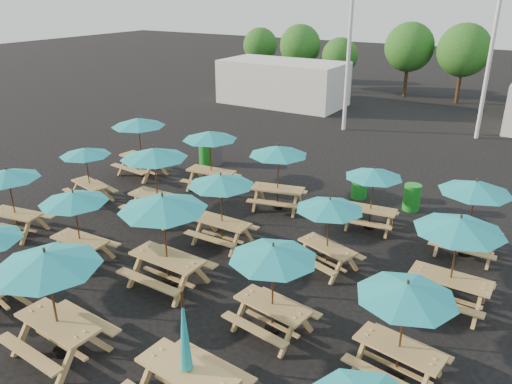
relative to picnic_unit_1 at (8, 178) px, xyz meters
The scene contains 31 objects.
ground 7.00m from the picnic_unit_1, 27.13° to the left, with size 120.00×120.00×0.00m, color black.
picnic_unit_1 is the anchor object (origin of this frame).
picnic_unit_2 3.05m from the picnic_unit_1, 92.20° to the left, with size 2.13×2.13×2.03m.
picnic_unit_3 6.00m from the picnic_unit_1, 93.34° to the left, with size 2.34×2.34×2.45m.
picnic_unit_5 3.08m from the picnic_unit_1, ahead, with size 1.93×1.93×2.13m.
picnic_unit_6 4.39m from the picnic_unit_1, 46.79° to the left, with size 2.19×2.19×2.49m.
picnic_unit_7 6.90m from the picnic_unit_1, 64.24° to the left, with size 2.26×2.26×2.34m.
picnic_unit_8 6.53m from the picnic_unit_1, 27.35° to the right, with size 2.29×2.29×2.47m.
picnic_unit_9 6.00m from the picnic_unit_1, ahead, with size 2.28×2.28×2.54m.
picnic_unit_10 6.52m from the picnic_unit_1, 25.79° to the left, with size 1.95×1.95×2.23m.
picnic_unit_11 8.48m from the picnic_unit_1, 44.76° to the left, with size 2.43×2.43×2.31m.
picnic_unit_12 9.41m from the picnic_unit_1, 16.78° to the right, with size 2.08×1.85×2.49m.
picnic_unit_13 9.24m from the picnic_unit_1, ahead, with size 2.19×2.19×2.20m.
picnic_unit_14 9.67m from the picnic_unit_1, 18.89° to the left, with size 2.29×2.29×2.09m.
picnic_unit_15 11.16m from the picnic_unit_1, 33.41° to the left, with size 2.00×2.00×2.06m.
picnic_unit_17 12.05m from the picnic_unit_1, ahead, with size 2.17×2.17×2.19m.
picnic_unit_18 12.76m from the picnic_unit_1, 13.80° to the left, with size 2.14×2.14×2.39m.
picnic_unit_19 13.64m from the picnic_unit_1, 25.82° to the left, with size 2.02×2.02×2.30m.
waste_bin_0 8.78m from the picnic_unit_1, 83.91° to the left, with size 0.58×0.58×0.93m, color gray.
waste_bin_1 8.69m from the picnic_unit_1, 83.14° to the left, with size 0.58×0.58×0.93m, color #198D24.
waste_bin_2 8.93m from the picnic_unit_1, 80.68° to the left, with size 0.58×0.58×0.93m, color gray.
waste_bin_3 11.76m from the picnic_unit_1, 45.96° to the left, with size 0.58×0.58×0.93m, color #198D24.
waste_bin_4 13.12m from the picnic_unit_1, 39.45° to the left, with size 0.58×0.58×0.93m, color #198D24.
mast_0 18.01m from the picnic_unit_1, 76.82° to the left, with size 0.20×0.20×12.00m, color silver.
mast_1 22.16m from the picnic_unit_1, 61.17° to the left, with size 0.20×0.20×12.00m, color silver.
event_tent_0 21.17m from the picnic_unit_1, 95.43° to the left, with size 8.00×4.00×2.80m, color silver.
tree_0 29.46m from the picnic_unit_1, 105.91° to the left, with size 2.80×2.80×4.24m.
tree_1 27.26m from the picnic_unit_1, 97.91° to the left, with size 3.11×3.11×4.72m.
tree_2 26.74m from the picnic_unit_1, 90.84° to the left, with size 2.59×2.59×3.93m.
tree_3 28.15m from the picnic_unit_1, 81.31° to the left, with size 3.36×3.36×5.09m.
tree_4 28.49m from the picnic_unit_1, 73.88° to the left, with size 3.41×3.41×5.17m.
Camera 1 is at (7.74, -11.19, 7.20)m, focal length 35.00 mm.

